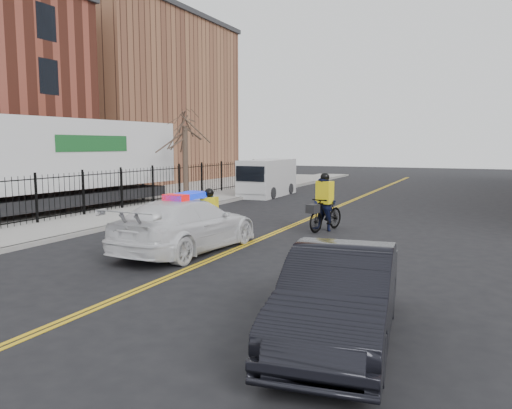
{
  "coord_description": "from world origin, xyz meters",
  "views": [
    {
      "loc": [
        6.77,
        -12.41,
        3.16
      ],
      "look_at": [
        0.3,
        1.7,
        1.3
      ],
      "focal_mm": 35.0,
      "sensor_mm": 36.0,
      "label": 1
    }
  ],
  "objects_px": {
    "police_cruiser": "(187,225)",
    "dark_sedan": "(340,296)",
    "cyclist_near": "(209,228)",
    "cyclist_far": "(324,208)",
    "semi_trailer": "(54,160)",
    "cargo_van": "(267,178)"
  },
  "relations": [
    {
      "from": "cargo_van",
      "to": "dark_sedan",
      "type": "bearing_deg",
      "value": -65.01
    },
    {
      "from": "cargo_van",
      "to": "cyclist_far",
      "type": "height_order",
      "value": "cargo_van"
    },
    {
      "from": "police_cruiser",
      "to": "cyclist_far",
      "type": "xyz_separation_m",
      "value": [
        2.67,
        5.13,
        0.05
      ]
    },
    {
      "from": "cyclist_near",
      "to": "cargo_van",
      "type": "bearing_deg",
      "value": 97.93
    },
    {
      "from": "semi_trailer",
      "to": "cyclist_far",
      "type": "bearing_deg",
      "value": 6.63
    },
    {
      "from": "cyclist_near",
      "to": "cyclist_far",
      "type": "bearing_deg",
      "value": 54.03
    },
    {
      "from": "police_cruiser",
      "to": "dark_sedan",
      "type": "relative_size",
      "value": 1.2
    },
    {
      "from": "dark_sedan",
      "to": "cyclist_near",
      "type": "height_order",
      "value": "cyclist_near"
    },
    {
      "from": "police_cruiser",
      "to": "cargo_van",
      "type": "height_order",
      "value": "cargo_van"
    },
    {
      "from": "dark_sedan",
      "to": "cargo_van",
      "type": "xyz_separation_m",
      "value": [
        -10.26,
        20.73,
        0.33
      ]
    },
    {
      "from": "police_cruiser",
      "to": "dark_sedan",
      "type": "bearing_deg",
      "value": 143.74
    },
    {
      "from": "police_cruiser",
      "to": "cyclist_near",
      "type": "relative_size",
      "value": 2.81
    },
    {
      "from": "police_cruiser",
      "to": "cyclist_far",
      "type": "relative_size",
      "value": 2.5
    },
    {
      "from": "police_cruiser",
      "to": "cyclist_near",
      "type": "xyz_separation_m",
      "value": [
        0.4,
        0.63,
        -0.15
      ]
    },
    {
      "from": "dark_sedan",
      "to": "cyclist_near",
      "type": "bearing_deg",
      "value": 128.31
    },
    {
      "from": "semi_trailer",
      "to": "cyclist_near",
      "type": "relative_size",
      "value": 7.17
    },
    {
      "from": "police_cruiser",
      "to": "semi_trailer",
      "type": "relative_size",
      "value": 0.39
    },
    {
      "from": "cargo_van",
      "to": "cyclist_near",
      "type": "bearing_deg",
      "value": -74.21
    },
    {
      "from": "semi_trailer",
      "to": "cyclist_far",
      "type": "xyz_separation_m",
      "value": [
        12.87,
        0.47,
        -1.62
      ]
    },
    {
      "from": "cargo_van",
      "to": "cyclist_far",
      "type": "bearing_deg",
      "value": -58.34
    },
    {
      "from": "cargo_van",
      "to": "cyclist_near",
      "type": "height_order",
      "value": "cargo_van"
    },
    {
      "from": "cyclist_near",
      "to": "cyclist_far",
      "type": "xyz_separation_m",
      "value": [
        2.27,
        4.5,
        0.21
      ]
    }
  ]
}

